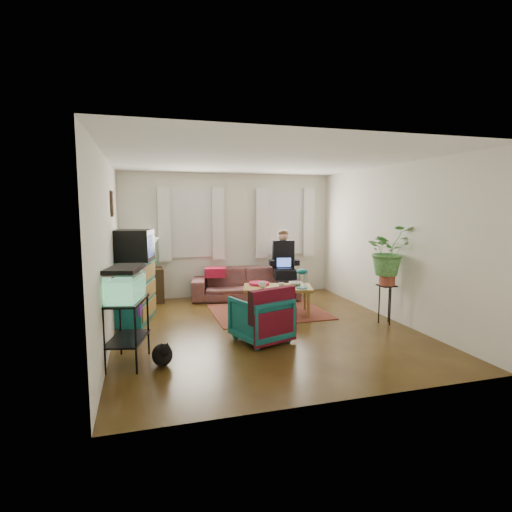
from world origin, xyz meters
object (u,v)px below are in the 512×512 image
object	(u,v)px
dresser	(132,291)
side_table	(151,285)
sofa	(246,278)
coffee_table	(277,300)
plant_stand	(386,304)
armchair	(261,316)
aquarium_stand	(127,332)

from	to	relation	value
dresser	side_table	bearing A→B (deg)	88.44
sofa	coffee_table	xyz separation A→B (m)	(0.24, -1.30, -0.18)
sofa	dresser	bearing A→B (deg)	-144.18
sofa	plant_stand	xyz separation A→B (m)	(1.75, -2.36, -0.11)
armchair	dresser	bearing A→B (deg)	-61.23
sofa	coffee_table	bearing A→B (deg)	-67.77
armchair	sofa	bearing A→B (deg)	-119.28
armchair	plant_stand	xyz separation A→B (m)	(2.21, 0.25, -0.04)
side_table	armchair	size ratio (longest dim) A/B	0.96
side_table	sofa	bearing A→B (deg)	-6.98
aquarium_stand	coffee_table	distance (m)	3.02
dresser	coffee_table	world-z (taller)	dresser
dresser	aquarium_stand	distance (m)	1.97
side_table	plant_stand	bearing A→B (deg)	-35.37
sofa	coffee_table	size ratio (longest dim) A/B	1.83
sofa	coffee_table	world-z (taller)	sofa
sofa	aquarium_stand	bearing A→B (deg)	-115.52
plant_stand	aquarium_stand	bearing A→B (deg)	-171.25
sofa	aquarium_stand	size ratio (longest dim) A/B	2.76
sofa	armchair	world-z (taller)	sofa
side_table	aquarium_stand	xyz separation A→B (m)	(-0.35, -3.21, 0.05)
coffee_table	plant_stand	world-z (taller)	plant_stand
aquarium_stand	plant_stand	distance (m)	4.06
aquarium_stand	dresser	bearing A→B (deg)	103.18
sofa	aquarium_stand	distance (m)	3.74
armchair	coffee_table	xyz separation A→B (m)	(0.70, 1.31, -0.11)
sofa	plant_stand	size ratio (longest dim) A/B	3.42
plant_stand	side_table	bearing A→B (deg)	144.63
sofa	side_table	size ratio (longest dim) A/B	3.20
side_table	aquarium_stand	world-z (taller)	aquarium_stand
coffee_table	plant_stand	distance (m)	1.85
side_table	armchair	bearing A→B (deg)	-63.02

